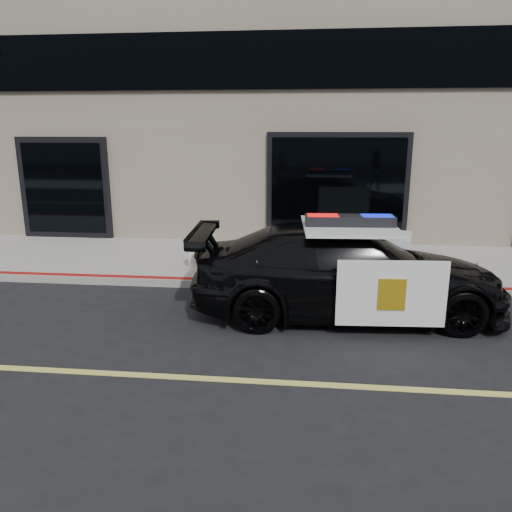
# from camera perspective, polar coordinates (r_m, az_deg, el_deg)

# --- Properties ---
(ground) EXTENTS (120.00, 120.00, 0.00)m
(ground) POSITION_cam_1_polar(r_m,az_deg,el_deg) (6.42, 21.05, -14.29)
(ground) COLOR black
(ground) RESTS_ON ground
(sidewalk_n) EXTENTS (60.00, 3.50, 0.15)m
(sidewalk_n) POSITION_cam_1_polar(r_m,az_deg,el_deg) (11.20, 14.48, -1.02)
(sidewalk_n) COLOR gray
(sidewalk_n) RESTS_ON ground
(building_n) EXTENTS (60.00, 7.00, 12.00)m
(building_n) POSITION_cam_1_polar(r_m,az_deg,el_deg) (16.30, 13.14, 24.84)
(building_n) COLOR #756856
(building_n) RESTS_ON ground
(police_car) EXTENTS (2.66, 5.27, 1.65)m
(police_car) POSITION_cam_1_polar(r_m,az_deg,el_deg) (8.21, 10.42, -1.65)
(police_car) COLOR black
(police_car) RESTS_ON ground
(fire_hydrant) EXTENTS (0.35, 0.49, 0.78)m
(fire_hydrant) POSITION_cam_1_polar(r_m,az_deg,el_deg) (10.16, -7.04, 0.34)
(fire_hydrant) COLOR silver
(fire_hydrant) RESTS_ON sidewalk_n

